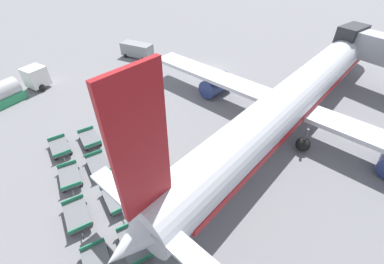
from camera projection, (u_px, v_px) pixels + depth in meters
name	position (u px, v px, depth m)	size (l,w,h in m)	color
ground_plane	(212.00, 71.00, 38.38)	(500.00, 500.00, 0.00)	gray
airplane	(297.00, 96.00, 26.42)	(37.76, 46.22, 13.18)	silver
fuel_tanker_primary	(5.00, 92.00, 30.90)	(5.11, 9.99, 2.92)	white
service_van	(137.00, 50.00, 41.73)	(5.55, 3.87, 2.24)	gray
baggage_dolly_row_near_col_a	(60.00, 147.00, 24.43)	(3.62, 1.99, 0.92)	slate
baggage_dolly_row_near_col_b	(70.00, 177.00, 21.58)	(3.63, 2.22, 0.92)	slate
baggage_dolly_row_near_col_c	(77.00, 215.00, 18.70)	(3.63, 2.12, 0.92)	slate
baggage_dolly_row_mid_a_col_a	(90.00, 139.00, 25.42)	(3.62, 2.01, 0.92)	slate
baggage_dolly_row_mid_a_col_b	(98.00, 165.00, 22.65)	(3.63, 2.06, 0.92)	slate
baggage_dolly_row_mid_a_col_c	(116.00, 198.00, 19.88)	(3.63, 2.02, 0.92)	slate
baggage_dolly_row_mid_a_col_d	(134.00, 244.00, 17.01)	(3.63, 2.17, 0.92)	slate
stand_guidance_stripe	(235.00, 168.00, 22.98)	(3.54, 28.75, 0.01)	white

